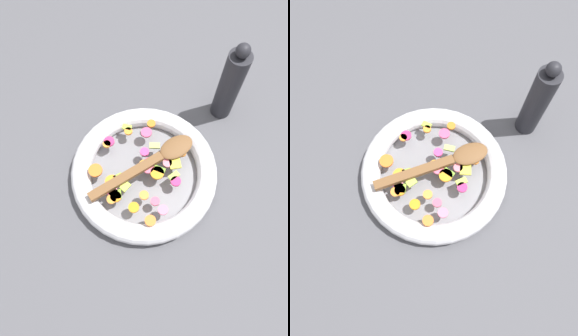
% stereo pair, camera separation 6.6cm
% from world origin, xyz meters
% --- Properties ---
extents(ground_plane, '(4.00, 4.00, 0.00)m').
position_xyz_m(ground_plane, '(0.00, 0.00, 0.00)').
color(ground_plane, '#4C4C51').
extents(skillet, '(0.37, 0.37, 0.05)m').
position_xyz_m(skillet, '(0.00, 0.00, 0.02)').
color(skillet, slate).
rests_on(skillet, ground_plane).
extents(chopped_vegetables, '(0.28, 0.24, 0.01)m').
position_xyz_m(chopped_vegetables, '(-0.01, 0.01, 0.05)').
color(chopped_vegetables, orange).
rests_on(chopped_vegetables, skillet).
extents(wooden_spoon, '(0.22, 0.25, 0.01)m').
position_xyz_m(wooden_spoon, '(0.02, -0.02, 0.06)').
color(wooden_spoon, brown).
rests_on(wooden_spoon, chopped_vegetables).
extents(pepper_mill, '(0.06, 0.06, 0.25)m').
position_xyz_m(pepper_mill, '(0.23, -0.18, 0.12)').
color(pepper_mill, '#232328').
rests_on(pepper_mill, ground_plane).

